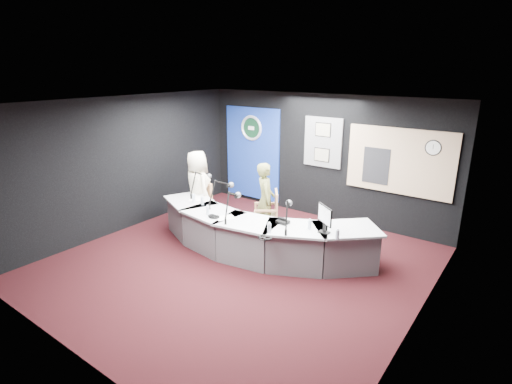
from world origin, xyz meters
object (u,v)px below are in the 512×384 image
Objects in this scene: armchair_right at (265,215)px; person_man at (198,189)px; armchair_left at (198,202)px; broadcast_desk at (255,234)px; person_woman at (265,200)px.

armchair_right is 1.62m from person_man.
armchair_left is 1.58m from armchair_right.
armchair_left reaches higher than broadcast_desk.
person_man is at bearing 167.70° from broadcast_desk.
broadcast_desk is 4.32× the size of armchair_left.
person_woman reaches higher than armchair_right.
person_woman is at bearing -148.48° from person_man.
armchair_right is 0.60× the size of person_woman.
broadcast_desk is at bearing 12.16° from armchair_left.
armchair_left is at bearing -113.40° from armchair_right.
broadcast_desk is 2.91× the size of person_woman.
armchair_left is at bearing 167.70° from broadcast_desk.
person_man reaches higher than armchair_left.
armchair_right is at bearing 37.26° from armchair_left.
broadcast_desk is 1.87m from armchair_left.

